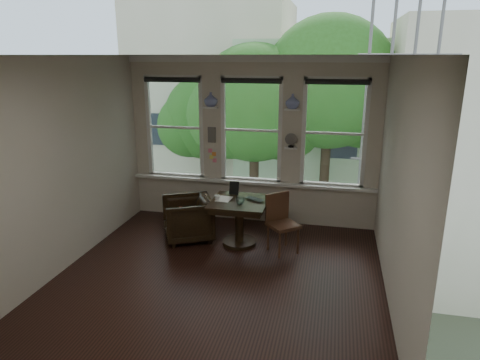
% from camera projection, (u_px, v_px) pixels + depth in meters
% --- Properties ---
extents(ground, '(4.50, 4.50, 0.00)m').
position_uv_depth(ground, '(220.00, 275.00, 6.04)').
color(ground, black).
rests_on(ground, ground).
extents(ceiling, '(4.50, 4.50, 0.00)m').
position_uv_depth(ceiling, '(216.00, 55.00, 5.20)').
color(ceiling, silver).
rests_on(ceiling, ground).
extents(wall_back, '(4.50, 0.00, 4.50)m').
position_uv_depth(wall_back, '(252.00, 141.00, 7.73)').
color(wall_back, beige).
rests_on(wall_back, ground).
extents(wall_front, '(4.50, 0.00, 4.50)m').
position_uv_depth(wall_front, '(145.00, 244.00, 3.52)').
color(wall_front, beige).
rests_on(wall_front, ground).
extents(wall_left, '(0.00, 4.50, 4.50)m').
position_uv_depth(wall_left, '(66.00, 164.00, 6.10)').
color(wall_left, beige).
rests_on(wall_left, ground).
extents(wall_right, '(0.00, 4.50, 4.50)m').
position_uv_depth(wall_right, '(398.00, 184.00, 5.15)').
color(wall_right, beige).
rests_on(wall_right, ground).
extents(window_left, '(1.10, 0.12, 1.90)m').
position_uv_depth(window_left, '(176.00, 127.00, 7.98)').
color(window_left, white).
rests_on(window_left, ground).
extents(window_center, '(1.10, 0.12, 1.90)m').
position_uv_depth(window_center, '(252.00, 130.00, 7.67)').
color(window_center, white).
rests_on(window_center, ground).
extents(window_right, '(1.10, 0.12, 1.90)m').
position_uv_depth(window_right, '(334.00, 133.00, 7.36)').
color(window_right, white).
rests_on(window_right, ground).
extents(shelf_left, '(0.26, 0.16, 0.03)m').
position_uv_depth(shelf_left, '(211.00, 107.00, 7.62)').
color(shelf_left, white).
rests_on(shelf_left, ground).
extents(shelf_right, '(0.26, 0.16, 0.03)m').
position_uv_depth(shelf_right, '(292.00, 110.00, 7.31)').
color(shelf_right, white).
rests_on(shelf_right, ground).
extents(intercom, '(0.14, 0.06, 0.28)m').
position_uv_depth(intercom, '(212.00, 135.00, 7.79)').
color(intercom, '#59544F').
rests_on(intercom, ground).
extents(sticky_notes, '(0.16, 0.01, 0.24)m').
position_uv_depth(sticky_notes, '(212.00, 153.00, 7.89)').
color(sticky_notes, pink).
rests_on(sticky_notes, ground).
extents(desk_fan, '(0.20, 0.20, 0.24)m').
position_uv_depth(desk_fan, '(291.00, 142.00, 7.45)').
color(desk_fan, '#59544F').
rests_on(desk_fan, ground).
extents(vase_left, '(0.24, 0.24, 0.25)m').
position_uv_depth(vase_left, '(211.00, 99.00, 7.58)').
color(vase_left, white).
rests_on(vase_left, shelf_left).
extents(vase_right, '(0.24, 0.24, 0.25)m').
position_uv_depth(vase_right, '(293.00, 101.00, 7.27)').
color(vase_right, white).
rests_on(vase_right, shelf_right).
extents(table, '(0.90, 0.90, 0.75)m').
position_uv_depth(table, '(239.00, 222.00, 6.96)').
color(table, black).
rests_on(table, ground).
extents(armchair_left, '(1.06, 1.05, 0.73)m').
position_uv_depth(armchair_left, '(188.00, 219.00, 7.16)').
color(armchair_left, black).
rests_on(armchair_left, ground).
extents(cushion_red, '(0.45, 0.45, 0.06)m').
position_uv_depth(cushion_red, '(188.00, 214.00, 7.13)').
color(cushion_red, maroon).
rests_on(cushion_red, armchair_left).
extents(side_chair_right, '(0.59, 0.59, 0.92)m').
position_uv_depth(side_chair_right, '(283.00, 225.00, 6.65)').
color(side_chair_right, '#402417').
rests_on(side_chair_right, ground).
extents(laptop, '(0.39, 0.34, 0.03)m').
position_uv_depth(laptop, '(253.00, 200.00, 6.84)').
color(laptop, black).
rests_on(laptop, table).
extents(mug, '(0.11, 0.11, 0.09)m').
position_uv_depth(mug, '(217.00, 198.00, 6.86)').
color(mug, white).
rests_on(mug, table).
extents(drinking_glass, '(0.14, 0.14, 0.11)m').
position_uv_depth(drinking_glass, '(240.00, 201.00, 6.68)').
color(drinking_glass, white).
rests_on(drinking_glass, table).
extents(tablet, '(0.16, 0.08, 0.22)m').
position_uv_depth(tablet, '(234.00, 188.00, 7.15)').
color(tablet, black).
rests_on(tablet, table).
extents(papers, '(0.24, 0.31, 0.00)m').
position_uv_depth(papers, '(224.00, 199.00, 6.94)').
color(papers, silver).
rests_on(papers, table).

